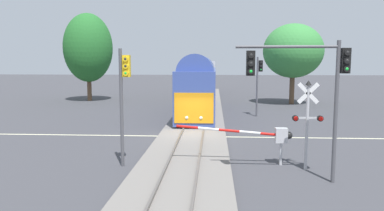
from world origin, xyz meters
name	(u,v)px	position (x,y,z in m)	size (l,w,h in m)	color
ground_plane	(192,136)	(0.00, 0.00, 0.00)	(220.00, 220.00, 0.00)	#3D3D42
road_centre_stripe	(192,136)	(0.00, 0.00, 0.00)	(44.00, 0.20, 0.01)	beige
railway_track	(192,135)	(0.00, 0.00, 0.10)	(4.40, 80.00, 0.32)	slate
commuter_train	(203,79)	(0.00, 21.14, 2.78)	(3.04, 42.17, 5.16)	#384C93
crossing_gate_near	(269,135)	(4.03, -6.47, 1.44)	(5.55, 0.40, 1.91)	#B7B7BC
crossing_signal_mast	(307,116)	(5.62, -7.24, 2.50)	(1.36, 0.44, 4.11)	#B2B2B7
traffic_signal_median	(124,88)	(-2.76, -7.15, 3.70)	(0.53, 0.38, 5.53)	#4C4C51
traffic_signal_near_right	(309,76)	(5.17, -8.97, 4.35)	(4.49, 0.38, 5.77)	#4C4C51
traffic_signal_far_side	(259,77)	(5.38, 9.30, 3.57)	(0.53, 0.38, 5.33)	#4C4C51
oak_far_right	(293,51)	(10.38, 19.23, 6.10)	(6.80, 6.80, 9.20)	brown
pine_left_background	(88,48)	(-14.21, 21.35, 6.58)	(5.99, 5.99, 10.81)	brown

